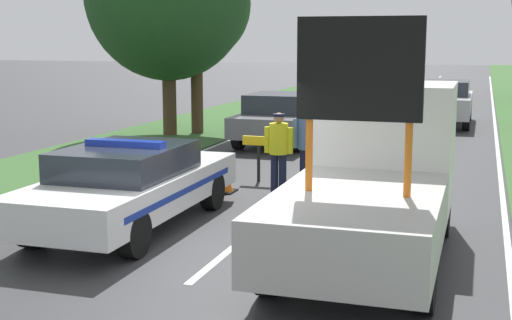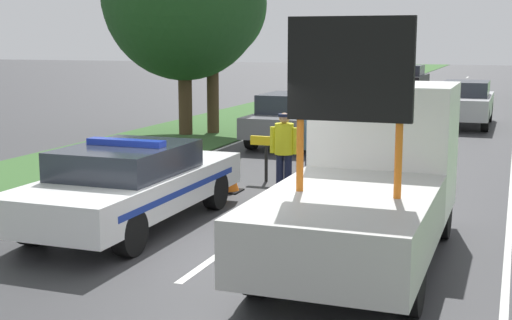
{
  "view_description": "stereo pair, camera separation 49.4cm",
  "coord_description": "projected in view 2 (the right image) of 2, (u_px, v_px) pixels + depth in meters",
  "views": [
    {
      "loc": [
        3.39,
        -8.8,
        3.02
      ],
      "look_at": [
        -0.04,
        1.98,
        1.1
      ],
      "focal_mm": 50.0,
      "sensor_mm": 36.0,
      "label": 1
    },
    {
      "loc": [
        3.86,
        -8.64,
        3.02
      ],
      "look_at": [
        -0.04,
        1.98,
        1.1
      ],
      "focal_mm": 50.0,
      "sensor_mm": 36.0,
      "label": 2
    }
  ],
  "objects": [
    {
      "name": "traffic_cone_centre_front",
      "position": [
        229.0,
        175.0,
        14.26
      ],
      "size": [
        0.5,
        0.5,
        0.68
      ],
      "color": "black",
      "rests_on": "ground"
    },
    {
      "name": "roadside_tree_mid_left",
      "position": [
        212.0,
        5.0,
        22.45
      ],
      "size": [
        3.47,
        3.47,
        5.95
      ],
      "color": "#4C3823",
      "rests_on": "ground"
    },
    {
      "name": "work_truck",
      "position": [
        371.0,
        176.0,
        10.04
      ],
      "size": [
        2.04,
        5.25,
        3.29
      ],
      "rotation": [
        0.0,
        0.0,
        3.17
      ],
      "color": "white",
      "rests_on": "ground"
    },
    {
      "name": "lane_markings",
      "position": [
        412.0,
        117.0,
        27.98
      ],
      "size": [
        7.82,
        66.86,
        0.01
      ],
      "color": "silver",
      "rests_on": "ground"
    },
    {
      "name": "queued_car_wagon_maroon",
      "position": [
        375.0,
        89.0,
        31.79
      ],
      "size": [
        1.87,
        4.69,
        1.6
      ],
      "rotation": [
        0.0,
        0.0,
        3.14
      ],
      "color": "maroon",
      "rests_on": "ground"
    },
    {
      "name": "queued_car_suv_grey",
      "position": [
        295.0,
        118.0,
        20.65
      ],
      "size": [
        1.92,
        4.33,
        1.48
      ],
      "rotation": [
        0.0,
        0.0,
        3.14
      ],
      "color": "slate",
      "rests_on": "ground"
    },
    {
      "name": "traffic_cone_near_police",
      "position": [
        394.0,
        167.0,
        15.12
      ],
      "size": [
        0.49,
        0.49,
        0.68
      ],
      "color": "black",
      "rests_on": "ground"
    },
    {
      "name": "queued_car_sedan_silver",
      "position": [
        466.0,
        102.0,
        25.02
      ],
      "size": [
        1.72,
        4.7,
        1.58
      ],
      "rotation": [
        0.0,
        0.0,
        3.14
      ],
      "color": "#B2B2B7",
      "rests_on": "ground"
    },
    {
      "name": "road_barrier",
      "position": [
        330.0,
        147.0,
        14.72
      ],
      "size": [
        3.5,
        0.08,
        0.98
      ],
      "rotation": [
        0.0,
        0.0,
        -0.1
      ],
      "color": "black",
      "rests_on": "ground"
    },
    {
      "name": "pedestrian_civilian",
      "position": [
        314.0,
        141.0,
        13.83
      ],
      "size": [
        0.65,
        0.41,
        1.81
      ],
      "rotation": [
        0.0,
        0.0,
        0.24
      ],
      "color": "#191E38",
      "rests_on": "ground"
    },
    {
      "name": "police_officer",
      "position": [
        284.0,
        146.0,
        13.89
      ],
      "size": [
        0.58,
        0.37,
        1.62
      ],
      "rotation": [
        0.0,
        0.0,
        3.44
      ],
      "color": "#191E38",
      "rests_on": "ground"
    },
    {
      "name": "queued_car_sedan_black",
      "position": [
        406.0,
        80.0,
        37.87
      ],
      "size": [
        1.94,
        4.45,
        1.67
      ],
      "rotation": [
        0.0,
        0.0,
        3.14
      ],
      "color": "black",
      "rests_on": "ground"
    },
    {
      "name": "grass_verge_left",
      "position": [
        269.0,
        111.0,
        30.38
      ],
      "size": [
        4.19,
        120.0,
        0.03
      ],
      "color": "#38602D",
      "rests_on": "ground"
    },
    {
      "name": "ground_plane",
      "position": [
        209.0,
        261.0,
        9.82
      ],
      "size": [
        160.0,
        160.0,
        0.0
      ],
      "primitive_type": "plane",
      "color": "#333335"
    },
    {
      "name": "police_car",
      "position": [
        131.0,
        183.0,
        11.61
      ],
      "size": [
        1.9,
        4.97,
        1.44
      ],
      "rotation": [
        0.0,
        0.0,
        -0.07
      ],
      "color": "white",
      "rests_on": "ground"
    }
  ]
}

